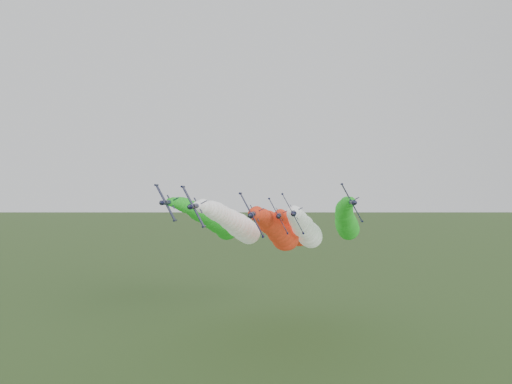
{
  "coord_description": "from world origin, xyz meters",
  "views": [
    {
      "loc": [
        7.69,
        -95.1,
        44.09
      ],
      "look_at": [
        -0.43,
        11.45,
        43.73
      ],
      "focal_mm": 35.0,
      "sensor_mm": 36.0,
      "label": 1
    }
  ],
  "objects_px": {
    "jet_inner_left": "(236,224)",
    "jet_inner_right": "(305,229)",
    "jet_lead": "(278,231)",
    "jet_outer_left": "(213,220)",
    "jet_trail": "(294,229)",
    "jet_outer_right": "(346,220)"
  },
  "relations": [
    {
      "from": "jet_lead",
      "to": "jet_inner_left",
      "type": "bearing_deg",
      "value": 154.38
    },
    {
      "from": "jet_inner_left",
      "to": "jet_inner_right",
      "type": "relative_size",
      "value": 1.0
    },
    {
      "from": "jet_inner_left",
      "to": "jet_outer_left",
      "type": "distance_m",
      "value": 14.87
    },
    {
      "from": "jet_lead",
      "to": "jet_trail",
      "type": "distance_m",
      "value": 24.0
    },
    {
      "from": "jet_lead",
      "to": "jet_inner_left",
      "type": "height_order",
      "value": "jet_inner_left"
    },
    {
      "from": "jet_trail",
      "to": "jet_outer_left",
      "type": "bearing_deg",
      "value": -167.61
    },
    {
      "from": "jet_lead",
      "to": "jet_outer_left",
      "type": "distance_m",
      "value": 27.91
    },
    {
      "from": "jet_outer_left",
      "to": "jet_trail",
      "type": "relative_size",
      "value": 1.01
    },
    {
      "from": "jet_lead",
      "to": "jet_outer_left",
      "type": "bearing_deg",
      "value": 139.93
    },
    {
      "from": "jet_lead",
      "to": "jet_inner_left",
      "type": "relative_size",
      "value": 1.0
    },
    {
      "from": "jet_lead",
      "to": "jet_trail",
      "type": "xyz_separation_m",
      "value": [
        4.33,
        23.56,
        -1.46
      ]
    },
    {
      "from": "jet_inner_right",
      "to": "jet_outer_left",
      "type": "height_order",
      "value": "jet_outer_left"
    },
    {
      "from": "jet_inner_left",
      "to": "jet_inner_right",
      "type": "bearing_deg",
      "value": 10.63
    },
    {
      "from": "jet_lead",
      "to": "jet_inner_right",
      "type": "relative_size",
      "value": 1.0
    },
    {
      "from": "jet_inner_left",
      "to": "jet_inner_right",
      "type": "height_order",
      "value": "jet_inner_left"
    },
    {
      "from": "jet_outer_left",
      "to": "jet_lead",
      "type": "bearing_deg",
      "value": -40.07
    },
    {
      "from": "jet_lead",
      "to": "jet_outer_left",
      "type": "xyz_separation_m",
      "value": [
        -21.31,
        17.92,
        1.87
      ]
    },
    {
      "from": "jet_outer_right",
      "to": "jet_outer_left",
      "type": "bearing_deg",
      "value": 178.57
    },
    {
      "from": "jet_inner_right",
      "to": "jet_trail",
      "type": "xyz_separation_m",
      "value": [
        -3.32,
        13.81,
        -1.34
      ]
    },
    {
      "from": "jet_inner_right",
      "to": "jet_trail",
      "type": "height_order",
      "value": "jet_inner_right"
    },
    {
      "from": "jet_lead",
      "to": "jet_inner_left",
      "type": "xyz_separation_m",
      "value": [
        -12.46,
        5.98,
        1.4
      ]
    },
    {
      "from": "jet_inner_right",
      "to": "jet_lead",
      "type": "bearing_deg",
      "value": -128.12
    }
  ]
}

